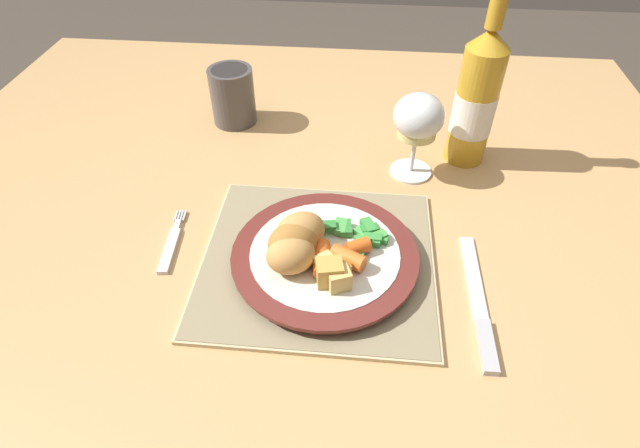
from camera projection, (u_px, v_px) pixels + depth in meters
name	position (u px, v px, depth m)	size (l,w,h in m)	color
ground_plane	(307.00, 418.00, 1.27)	(6.00, 6.00, 0.00)	#4C4238
dining_table	(300.00, 230.00, 0.82)	(1.28, 1.06, 0.74)	tan
placemat	(318.00, 260.00, 0.66)	(0.30, 0.29, 0.01)	#CCB789
dinner_plate	(325.00, 257.00, 0.64)	(0.24, 0.24, 0.02)	silver
breaded_croquettes	(294.00, 242.00, 0.62)	(0.09, 0.11, 0.05)	#A87033
green_beans_pile	(358.00, 234.00, 0.65)	(0.10, 0.09, 0.02)	green
glazed_carrots	(339.00, 256.00, 0.62)	(0.08, 0.07, 0.02)	orange
fork	(171.00, 245.00, 0.68)	(0.02, 0.12, 0.01)	silver
table_knife	(480.00, 310.00, 0.60)	(0.02, 0.21, 0.01)	silver
wine_glass	(418.00, 120.00, 0.74)	(0.08, 0.08, 0.14)	silver
bottle	(476.00, 99.00, 0.76)	(0.07, 0.07, 0.28)	gold
roast_potatoes	(332.00, 272.00, 0.59)	(0.05, 0.05, 0.03)	gold
drinking_cup	(233.00, 95.00, 0.88)	(0.08, 0.08, 0.10)	#4C4747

